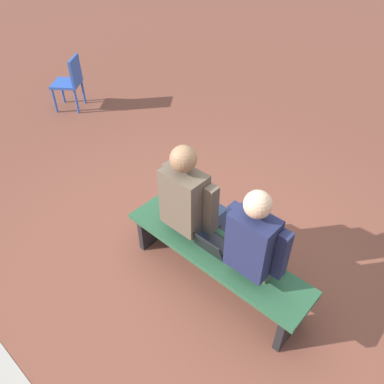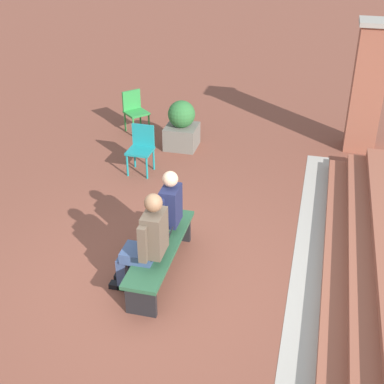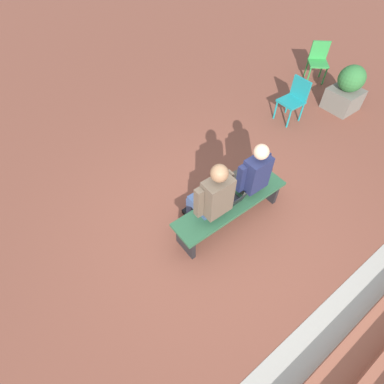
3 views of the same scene
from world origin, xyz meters
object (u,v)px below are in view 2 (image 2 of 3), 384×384
Objects in this scene: person_student at (163,212)px; laptop at (161,243)px; planter at (182,126)px; bench at (161,251)px; plastic_chair_near_bench_left at (141,146)px; person_adult at (146,240)px; plastic_chair_far_left at (134,109)px.

laptop is (0.39, 0.08, -0.21)m from person_student.
person_student is 3.58m from planter.
planter reaches higher than laptop.
bench is 2.14× the size of plastic_chair_near_bench_left.
person_student is 1.40× the size of planter.
laptop is 3.00m from plastic_chair_near_bench_left.
person_adult is at bearing -11.95° from bench.
bench is 4.81m from plastic_chair_far_left.
person_adult is 4.30× the size of laptop.
laptop is at bearing 31.14° from bench.
planter is at bearing -168.71° from person_student.
person_adult is at bearing -0.29° from person_student.
person_student is at bearing 179.71° from person_adult.
plastic_chair_near_bench_left and plastic_chair_far_left have the same top height.
person_student reaches higher than bench.
person_adult is 3.26m from plastic_chair_near_bench_left.
person_adult is (0.70, -0.00, 0.02)m from person_student.
laptop is at bearing 11.36° from person_student.
laptop is (0.02, 0.01, 0.15)m from bench.
plastic_chair_near_bench_left reaches higher than laptop.
plastic_chair_near_bench_left reaches higher than bench.
plastic_chair_near_bench_left is at bearing -156.54° from bench.
plastic_chair_near_bench_left is (-2.36, -1.12, -0.23)m from person_student.
person_student reaches higher than planter.
bench is 1.31× the size of person_adult.
person_adult reaches higher than laptop.
plastic_chair_near_bench_left is at bearing -159.96° from person_adult.
person_student is at bearing -168.64° from laptop.
plastic_chair_near_bench_left is 1.00× the size of plastic_chair_far_left.
bench is 0.50m from person_adult.
person_adult reaches higher than person_student.
planter is at bearing -168.70° from laptop.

